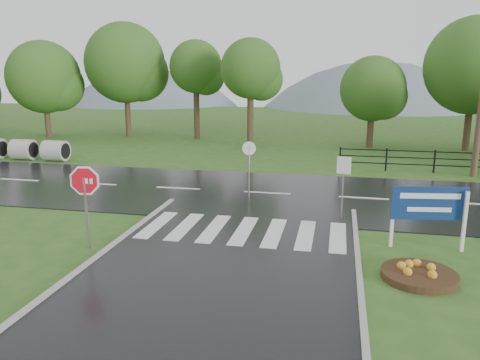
# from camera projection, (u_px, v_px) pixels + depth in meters

# --- Properties ---
(ground) EXTENTS (120.00, 120.00, 0.00)m
(ground) POSITION_uv_depth(u_px,v_px,m) (199.00, 305.00, 10.43)
(ground) COLOR #315A1E
(ground) RESTS_ON ground
(main_road) EXTENTS (90.00, 8.00, 0.04)m
(main_road) POSITION_uv_depth(u_px,v_px,m) (267.00, 194.00, 19.96)
(main_road) COLOR black
(main_road) RESTS_ON ground
(crosswalk) EXTENTS (6.50, 2.80, 0.02)m
(crosswalk) POSITION_uv_depth(u_px,v_px,m) (244.00, 230.00, 15.18)
(crosswalk) COLOR silver
(crosswalk) RESTS_ON ground
(fence_west) EXTENTS (9.58, 0.08, 1.20)m
(fence_west) POSITION_uv_depth(u_px,v_px,m) (435.00, 159.00, 23.95)
(fence_west) COLOR black
(fence_west) RESTS_ON ground
(hills) EXTENTS (102.00, 48.00, 48.00)m
(hills) POSITION_uv_depth(u_px,v_px,m) (339.00, 203.00, 75.17)
(hills) COLOR slate
(hills) RESTS_ON ground
(treeline) EXTENTS (83.20, 5.20, 10.00)m
(treeline) POSITION_uv_depth(u_px,v_px,m) (311.00, 146.00, 33.10)
(treeline) COLOR #2B561A
(treeline) RESTS_ON ground
(culvert_pipes) EXTENTS (5.50, 1.20, 1.20)m
(culvert_pipes) POSITION_uv_depth(u_px,v_px,m) (24.00, 149.00, 27.70)
(culvert_pipes) COLOR #9E9B93
(culvert_pipes) RESTS_ON ground
(stop_sign) EXTENTS (1.16, 0.23, 2.64)m
(stop_sign) POSITION_uv_depth(u_px,v_px,m) (85.00, 188.00, 13.38)
(stop_sign) COLOR #939399
(stop_sign) RESTS_ON ground
(estate_billboard) EXTENTS (2.14, 0.36, 1.89)m
(estate_billboard) POSITION_uv_depth(u_px,v_px,m) (429.00, 206.00, 13.48)
(estate_billboard) COLOR silver
(estate_billboard) RESTS_ON ground
(flower_bed) EXTENTS (1.87, 1.87, 0.37)m
(flower_bed) POSITION_uv_depth(u_px,v_px,m) (419.00, 274.00, 11.74)
(flower_bed) COLOR #332111
(flower_bed) RESTS_ON ground
(reg_sign_small) EXTENTS (0.48, 0.15, 2.24)m
(reg_sign_small) POSITION_uv_depth(u_px,v_px,m) (343.00, 175.00, 16.24)
(reg_sign_small) COLOR #939399
(reg_sign_small) RESTS_ON ground
(reg_sign_round) EXTENTS (0.55, 0.07, 2.37)m
(reg_sign_round) POSITION_uv_depth(u_px,v_px,m) (249.00, 163.00, 18.89)
(reg_sign_round) COLOR #939399
(reg_sign_round) RESTS_ON ground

